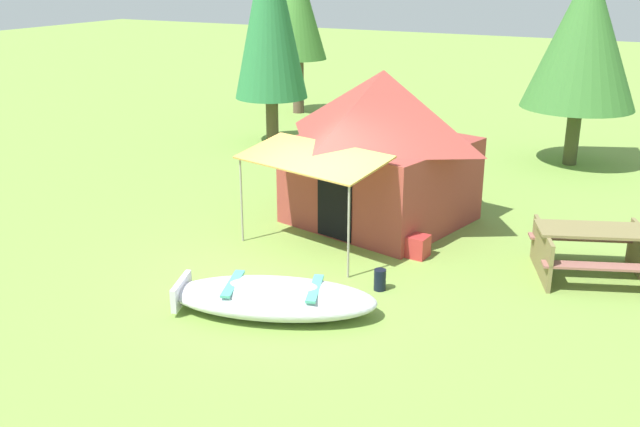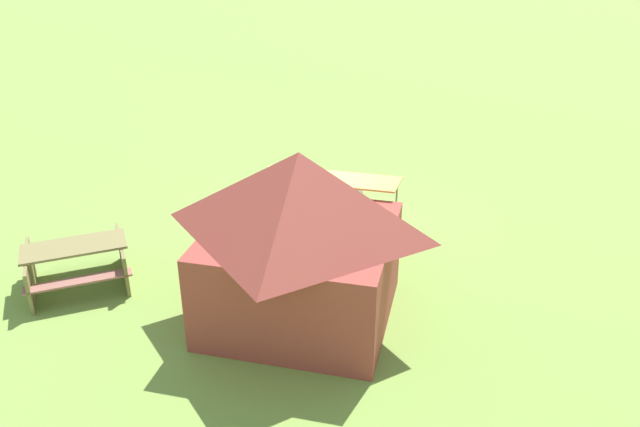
% 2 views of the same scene
% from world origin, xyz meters
% --- Properties ---
extents(ground_plane, '(80.00, 80.00, 0.00)m').
position_xyz_m(ground_plane, '(0.00, 0.00, 0.00)').
color(ground_plane, olive).
extents(beached_rowboat, '(3.14, 2.06, 0.45)m').
position_xyz_m(beached_rowboat, '(0.40, -1.62, 0.24)').
color(beached_rowboat, silver).
rests_on(beached_rowboat, ground_plane).
extents(canvas_cabin_tent, '(3.67, 4.57, 2.86)m').
position_xyz_m(canvas_cabin_tent, '(0.24, 2.62, 1.48)').
color(canvas_cabin_tent, '#953A33').
rests_on(canvas_cabin_tent, ground_plane).
extents(picnic_table, '(2.14, 1.97, 0.80)m').
position_xyz_m(picnic_table, '(4.20, 1.74, 0.49)').
color(picnic_table, olive).
rests_on(picnic_table, ground_plane).
extents(cooler_box, '(0.49, 0.39, 0.37)m').
position_xyz_m(cooler_box, '(1.45, 1.25, 0.19)').
color(cooler_box, '#B32F2D').
rests_on(cooler_box, ground_plane).
extents(fuel_can, '(0.20, 0.20, 0.33)m').
position_xyz_m(fuel_can, '(1.45, -0.24, 0.16)').
color(fuel_can, black).
rests_on(fuel_can, ground_plane).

